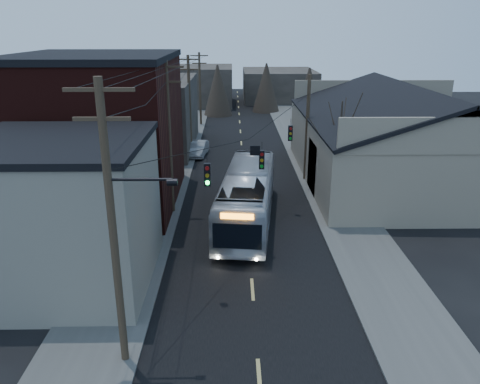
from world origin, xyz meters
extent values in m
cube|color=black|center=(0.00, 30.00, 0.01)|extent=(9.00, 110.00, 0.02)
cube|color=#474744|center=(-6.50, 30.00, 0.06)|extent=(4.00, 110.00, 0.12)
cube|color=#474744|center=(6.50, 30.00, 0.06)|extent=(4.00, 110.00, 0.12)
cube|color=slate|center=(-9.00, 9.00, 3.50)|extent=(8.00, 8.00, 7.00)
cube|color=black|center=(-10.00, 20.00, 5.00)|extent=(10.00, 12.00, 10.00)
cube|color=#2D2924|center=(-9.50, 36.00, 3.50)|extent=(9.00, 14.00, 7.00)
cube|color=gray|center=(13.00, 25.00, 2.50)|extent=(16.00, 20.00, 5.00)
cube|color=black|center=(9.00, 25.00, 6.30)|extent=(8.16, 20.60, 2.86)
cube|color=black|center=(17.00, 25.00, 6.30)|extent=(8.16, 20.60, 2.86)
cube|color=#2D2924|center=(-6.00, 65.00, 3.00)|extent=(10.00, 12.00, 6.00)
cube|color=#2D2924|center=(7.00, 70.00, 2.50)|extent=(12.00, 14.00, 5.00)
cone|color=black|center=(6.50, 20.00, 3.60)|extent=(0.40, 0.40, 7.20)
cylinder|color=#382B1E|center=(-5.00, 3.00, 5.25)|extent=(0.28, 0.28, 10.50)
cube|color=#382B1E|center=(-5.00, 3.00, 10.10)|extent=(2.20, 0.12, 0.12)
cylinder|color=#382B1E|center=(-5.00, 18.00, 5.00)|extent=(0.28, 0.28, 10.00)
cube|color=#382B1E|center=(-5.00, 18.00, 9.60)|extent=(2.20, 0.12, 0.12)
cylinder|color=#382B1E|center=(-5.00, 33.00, 4.75)|extent=(0.28, 0.28, 9.50)
cube|color=#382B1E|center=(-5.00, 33.00, 9.10)|extent=(2.20, 0.12, 0.12)
cylinder|color=#382B1E|center=(-5.00, 48.00, 4.50)|extent=(0.28, 0.28, 9.00)
cube|color=#382B1E|center=(-5.00, 48.00, 8.60)|extent=(2.20, 0.12, 0.12)
cylinder|color=#382B1E|center=(5.00, 25.00, 4.25)|extent=(0.28, 0.28, 8.50)
cube|color=black|center=(-2.00, 7.50, 5.95)|extent=(0.28, 0.20, 1.00)
cube|color=black|center=(0.60, 12.00, 5.35)|extent=(0.28, 0.20, 1.00)
cube|color=black|center=(2.80, 18.00, 5.45)|extent=(0.28, 0.20, 1.00)
imported|color=#AFB3BC|center=(0.00, 16.31, 1.75)|extent=(4.36, 12.79, 3.49)
imported|color=#96989D|center=(-4.30, 32.87, 0.71)|extent=(1.97, 4.44, 1.42)
camera|label=1|loc=(-0.90, -11.59, 11.91)|focal=35.00mm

